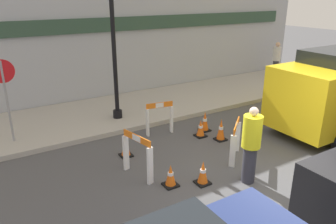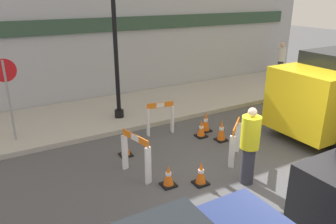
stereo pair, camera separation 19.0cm
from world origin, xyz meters
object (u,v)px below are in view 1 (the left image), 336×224
(streetlamp_post, at_px, (112,16))
(person_worker, at_px, (251,143))
(person_pedestrian, at_px, (276,58))
(stop_sign, at_px, (5,88))

(streetlamp_post, xyz_separation_m, person_worker, (1.01, -4.76, -2.33))
(streetlamp_post, height_order, person_worker, streetlamp_post)
(person_worker, distance_m, person_pedestrian, 9.55)
(streetlamp_post, relative_size, person_worker, 2.79)
(stop_sign, distance_m, person_pedestrian, 11.68)
(streetlamp_post, distance_m, person_pedestrian, 8.88)
(streetlamp_post, relative_size, person_pedestrian, 2.97)
(stop_sign, xyz_separation_m, person_worker, (4.09, -4.58, -0.70))
(person_pedestrian, bearing_deg, person_worker, 20.51)
(streetlamp_post, distance_m, stop_sign, 3.49)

